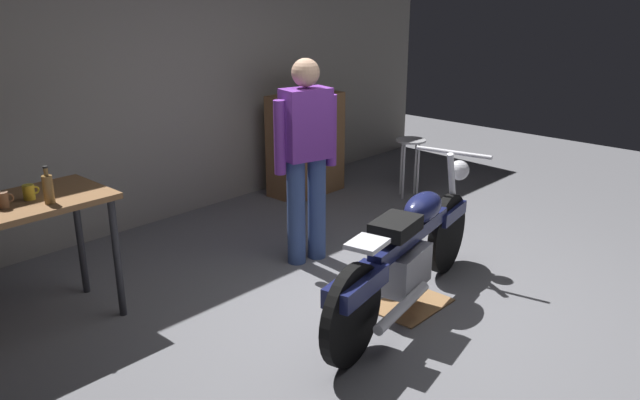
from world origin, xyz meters
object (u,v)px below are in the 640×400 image
(person_standing, at_px, (306,153))
(shop_stool, at_px, (410,152))
(mug_brown_stoneware, at_px, (3,200))
(bottle, at_px, (48,188))
(motorcycle, at_px, (408,251))
(wooden_dresser, at_px, (306,144))
(mug_yellow_tall, at_px, (29,192))

(person_standing, relative_size, shop_stool, 2.61)
(person_standing, height_order, shop_stool, person_standing)
(mug_brown_stoneware, relative_size, bottle, 0.43)
(bottle, bearing_deg, person_standing, -10.93)
(motorcycle, relative_size, wooden_dresser, 1.97)
(motorcycle, height_order, shop_stool, motorcycle)
(mug_yellow_tall, relative_size, mug_brown_stoneware, 1.01)
(mug_brown_stoneware, height_order, bottle, bottle)
(wooden_dresser, relative_size, mug_brown_stoneware, 10.52)
(motorcycle, relative_size, mug_yellow_tall, 20.56)
(bottle, bearing_deg, mug_brown_stoneware, 152.97)
(wooden_dresser, bearing_deg, mug_yellow_tall, -167.34)
(motorcycle, xyz_separation_m, shop_stool, (2.11, 1.46, 0.05))
(mug_yellow_tall, bearing_deg, person_standing, -15.29)
(person_standing, distance_m, wooden_dresser, 1.87)
(person_standing, height_order, bottle, person_standing)
(motorcycle, relative_size, shop_stool, 3.38)
(person_standing, relative_size, wooden_dresser, 1.52)
(bottle, bearing_deg, mug_yellow_tall, 107.09)
(person_standing, height_order, mug_brown_stoneware, person_standing)
(shop_stool, height_order, bottle, bottle)
(mug_yellow_tall, height_order, mug_brown_stoneware, mug_brown_stoneware)
(shop_stool, height_order, mug_yellow_tall, mug_yellow_tall)
(wooden_dresser, relative_size, bottle, 4.56)
(wooden_dresser, xyz_separation_m, bottle, (-3.23, -0.91, 0.45))
(shop_stool, height_order, wooden_dresser, wooden_dresser)
(motorcycle, height_order, person_standing, person_standing)
(person_standing, distance_m, mug_brown_stoneware, 2.21)
(person_standing, bearing_deg, mug_yellow_tall, -1.44)
(person_standing, distance_m, bottle, 1.96)
(wooden_dresser, xyz_separation_m, mug_brown_stoneware, (-3.46, -0.79, 0.40))
(shop_stool, bearing_deg, mug_yellow_tall, 177.23)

